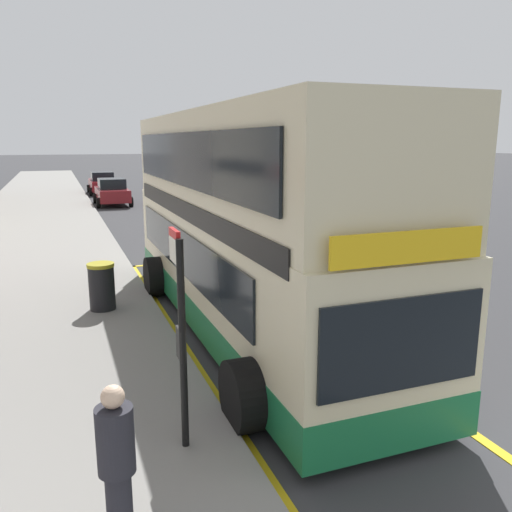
{
  "coord_description": "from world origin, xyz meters",
  "views": [
    {
      "loc": [
        -5.97,
        -2.22,
        3.84
      ],
      "look_at": [
        -2.03,
        8.12,
        1.4
      ],
      "focal_mm": 36.68,
      "sensor_mm": 36.0,
      "label": 1
    }
  ],
  "objects_px": {
    "parked_car_maroon_ahead": "(112,192)",
    "pedestrian_waiting_near_sign": "(117,462)",
    "double_decker_bus": "(244,230)",
    "parked_car_maroon_across": "(102,183)",
    "litter_bin": "(102,286)",
    "parked_car_white_kerbside": "(293,205)",
    "bus_stop_sign": "(181,323)"
  },
  "relations": [
    {
      "from": "pedestrian_waiting_near_sign",
      "to": "parked_car_maroon_ahead",
      "type": "bearing_deg",
      "value": 84.33
    },
    {
      "from": "bus_stop_sign",
      "to": "parked_car_maroon_across",
      "type": "height_order",
      "value": "bus_stop_sign"
    },
    {
      "from": "parked_car_maroon_across",
      "to": "pedestrian_waiting_near_sign",
      "type": "relative_size",
      "value": 2.58
    },
    {
      "from": "double_decker_bus",
      "to": "parked_car_white_kerbside",
      "type": "bearing_deg",
      "value": 61.25
    },
    {
      "from": "bus_stop_sign",
      "to": "litter_bin",
      "type": "distance_m",
      "value": 5.99
    },
    {
      "from": "double_decker_bus",
      "to": "parked_car_maroon_ahead",
      "type": "xyz_separation_m",
      "value": [
        -0.35,
        23.15,
        -1.26
      ]
    },
    {
      "from": "double_decker_bus",
      "to": "pedestrian_waiting_near_sign",
      "type": "height_order",
      "value": "double_decker_bus"
    },
    {
      "from": "double_decker_bus",
      "to": "bus_stop_sign",
      "type": "distance_m",
      "value": 4.64
    },
    {
      "from": "parked_car_maroon_across",
      "to": "pedestrian_waiting_near_sign",
      "type": "bearing_deg",
      "value": 85.78
    },
    {
      "from": "litter_bin",
      "to": "bus_stop_sign",
      "type": "bearing_deg",
      "value": -85.3
    },
    {
      "from": "bus_stop_sign",
      "to": "pedestrian_waiting_near_sign",
      "type": "bearing_deg",
      "value": -122.19
    },
    {
      "from": "parked_car_maroon_across",
      "to": "litter_bin",
      "type": "height_order",
      "value": "parked_car_maroon_across"
    },
    {
      "from": "parked_car_maroon_ahead",
      "to": "pedestrian_waiting_near_sign",
      "type": "height_order",
      "value": "pedestrian_waiting_near_sign"
    },
    {
      "from": "parked_car_maroon_ahead",
      "to": "pedestrian_waiting_near_sign",
      "type": "distance_m",
      "value": 28.84
    },
    {
      "from": "parked_car_maroon_across",
      "to": "litter_bin",
      "type": "xyz_separation_m",
      "value": [
        -2.44,
        -28.75,
        -0.13
      ]
    },
    {
      "from": "parked_car_maroon_ahead",
      "to": "double_decker_bus",
      "type": "bearing_deg",
      "value": -89.0
    },
    {
      "from": "double_decker_bus",
      "to": "litter_bin",
      "type": "height_order",
      "value": "double_decker_bus"
    },
    {
      "from": "bus_stop_sign",
      "to": "parked_car_maroon_ahead",
      "type": "bearing_deg",
      "value": 85.99
    },
    {
      "from": "parked_car_maroon_ahead",
      "to": "parked_car_white_kerbside",
      "type": "height_order",
      "value": "same"
    },
    {
      "from": "parked_car_white_kerbside",
      "to": "litter_bin",
      "type": "bearing_deg",
      "value": 46.54
    },
    {
      "from": "parked_car_white_kerbside",
      "to": "parked_car_maroon_ahead",
      "type": "bearing_deg",
      "value": -54.94
    },
    {
      "from": "parked_car_maroon_across",
      "to": "pedestrian_waiting_near_sign",
      "type": "height_order",
      "value": "pedestrian_waiting_near_sign"
    },
    {
      "from": "bus_stop_sign",
      "to": "litter_bin",
      "type": "height_order",
      "value": "bus_stop_sign"
    },
    {
      "from": "bus_stop_sign",
      "to": "pedestrian_waiting_near_sign",
      "type": "xyz_separation_m",
      "value": [
        -0.94,
        -1.5,
        -0.7
      ]
    },
    {
      "from": "double_decker_bus",
      "to": "parked_car_white_kerbside",
      "type": "height_order",
      "value": "double_decker_bus"
    },
    {
      "from": "double_decker_bus",
      "to": "parked_car_maroon_across",
      "type": "relative_size",
      "value": 2.54
    },
    {
      "from": "parked_car_maroon_across",
      "to": "litter_bin",
      "type": "bearing_deg",
      "value": 85.52
    },
    {
      "from": "parked_car_white_kerbside",
      "to": "pedestrian_waiting_near_sign",
      "type": "height_order",
      "value": "pedestrian_waiting_near_sign"
    },
    {
      "from": "double_decker_bus",
      "to": "parked_car_maroon_across",
      "type": "distance_m",
      "value": 30.61
    },
    {
      "from": "parked_car_white_kerbside",
      "to": "parked_car_maroon_across",
      "type": "bearing_deg",
      "value": -68.79
    },
    {
      "from": "parked_car_maroon_ahead",
      "to": "pedestrian_waiting_near_sign",
      "type": "xyz_separation_m",
      "value": [
        -2.85,
        -28.7,
        0.22
      ]
    },
    {
      "from": "litter_bin",
      "to": "parked_car_maroon_across",
      "type": "bearing_deg",
      "value": 85.14
    }
  ]
}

